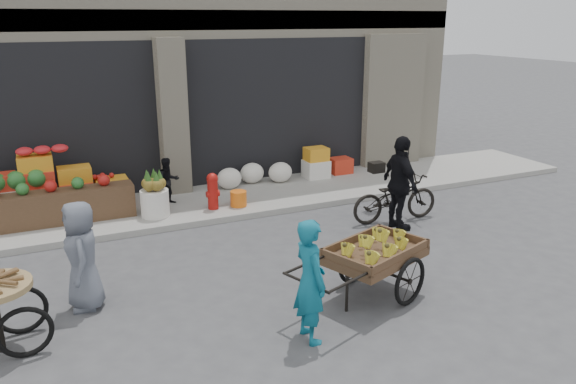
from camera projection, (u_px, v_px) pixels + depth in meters
name	position (u px, v px, depth m)	size (l,w,h in m)	color
ground	(268.00, 297.00, 7.65)	(80.00, 80.00, 0.00)	#424244
sidewalk	(188.00, 206.00, 11.19)	(18.00, 2.20, 0.12)	gray
building	(139.00, 29.00, 13.62)	(14.00, 6.45, 7.00)	beige
fruit_display	(50.00, 188.00, 10.26)	(3.10, 1.12, 1.24)	red
pineapple_bin	(155.00, 203.00, 10.36)	(0.52, 0.52, 0.50)	silver
fire_hydrant	(213.00, 190.00, 10.72)	(0.22, 0.22, 0.71)	#A5140F
orange_bucket	(239.00, 199.00, 10.95)	(0.32, 0.32, 0.30)	orange
right_bay_goods	(294.00, 168.00, 12.65)	(3.35, 0.60, 0.70)	silver
seated_person	(168.00, 181.00, 10.98)	(0.45, 0.35, 0.93)	black
banana_cart	(373.00, 251.00, 7.45)	(2.41, 1.59, 0.94)	brown
vendor_woman	(310.00, 281.00, 6.46)	(0.55, 0.36, 1.51)	#0F6179
vendor_grey	(82.00, 256.00, 7.20)	(0.71, 0.46, 1.46)	slate
bicycle	(395.00, 198.00, 10.41)	(0.60, 1.72, 0.90)	black
cyclist	(400.00, 184.00, 9.87)	(1.00, 0.42, 1.70)	black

